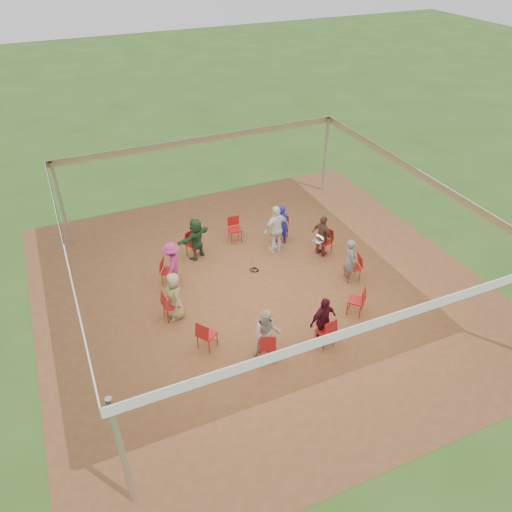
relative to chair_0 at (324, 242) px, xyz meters
name	(u,v)px	position (x,y,z in m)	size (l,w,h in m)	color
ground	(262,289)	(-2.68, -0.93, -0.45)	(80.00, 80.00, 0.00)	#2F571B
dirt_patch	(262,289)	(-2.68, -0.93, -0.44)	(13.00, 13.00, 0.00)	brown
tent	(263,222)	(-2.68, -0.93, 1.92)	(10.33, 10.33, 3.00)	#B2B2B7
chair_0	(324,242)	(0.00, 0.00, 0.00)	(0.42, 0.44, 0.90)	maroon
chair_1	(282,229)	(-0.93, 1.30, 0.00)	(0.42, 0.44, 0.90)	maroon
chair_2	(235,230)	(-2.42, 1.89, 0.00)	(0.42, 0.44, 0.90)	maroon
chair_3	(194,244)	(-3.98, 1.59, 0.00)	(0.42, 0.44, 0.90)	maroon
chair_4	(169,271)	(-5.14, 0.48, 0.00)	(0.42, 0.44, 0.90)	maroon
chair_5	(171,305)	(-5.51, -1.07, 0.00)	(0.42, 0.44, 0.90)	maroon
chair_6	(207,334)	(-4.99, -2.58, 0.00)	(0.42, 0.44, 0.90)	maroon
chair_7	(267,345)	(-3.73, -3.57, 0.00)	(0.42, 0.44, 0.90)	maroon
chair_8	(325,331)	(-2.14, -3.72, 0.00)	(0.42, 0.44, 0.90)	maroon
chair_9	(356,301)	(-0.72, -2.98, 0.00)	(0.42, 0.44, 0.90)	maroon
chair_10	(353,267)	(0.08, -1.60, 0.00)	(0.42, 0.44, 0.90)	maroon
person_seated_0	(323,236)	(-0.11, -0.04, 0.28)	(0.85, 0.43, 1.45)	#533425
person_seated_1	(281,224)	(-1.00, 1.21, 0.28)	(0.53, 0.35, 1.45)	#191D9F
person_seated_2	(196,238)	(-3.93, 1.48, 0.28)	(1.34, 0.50, 1.45)	#224929
person_seated_3	(172,264)	(-5.04, 0.42, 0.28)	(0.93, 0.46, 1.45)	#9C2670
person_seated_4	(174,296)	(-5.39, -1.07, 0.28)	(0.71, 0.39, 1.45)	#96885A
person_seated_5	(267,334)	(-3.69, -3.46, 0.28)	(0.70, 0.40, 1.45)	#AFA89C
person_seated_6	(323,321)	(-2.16, -3.60, 0.28)	(0.85, 0.43, 1.45)	#460E1C
person_seated_7	(350,260)	(-0.04, -1.57, 0.28)	(0.53, 0.35, 1.45)	slate
standing_person	(276,229)	(-1.40, 0.77, 0.41)	(1.00, 0.51, 1.70)	silver
cable_coil	(255,270)	(-2.51, 0.03, -0.43)	(0.30, 0.30, 0.03)	black
laptop	(319,239)	(-0.27, -0.09, 0.23)	(0.33, 0.37, 0.21)	#B7B7BC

